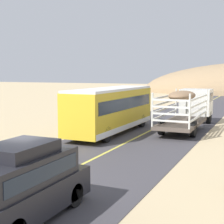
{
  "coord_description": "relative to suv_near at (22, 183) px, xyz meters",
  "views": [
    {
      "loc": [
        7.63,
        -9.0,
        4.26
      ],
      "look_at": [
        0.0,
        7.69,
        2.14
      ],
      "focal_mm": 53.77,
      "sensor_mm": 36.0,
      "label": 1
    }
  ],
  "objects": [
    {
      "name": "bus",
      "position": [
        -3.66,
        14.22,
        0.6
      ],
      "size": [
        2.54,
        10.0,
        3.21
      ],
      "color": "gold",
      "rests_on": "road_surface"
    },
    {
      "name": "road_centre_line",
      "position": [
        -1.41,
        1.62,
        -1.13
      ],
      "size": [
        0.16,
        117.6,
        0.0
      ],
      "primitive_type": "cube",
      "color": "#D8CC4C",
      "rests_on": "road_surface"
    },
    {
      "name": "suv_near",
      "position": [
        0.0,
        0.0,
        0.0
      ],
      "size": [
        1.9,
        4.62,
        2.29
      ],
      "color": "black",
      "rests_on": "road_surface"
    },
    {
      "name": "ground_plane",
      "position": [
        -1.41,
        1.62,
        -1.15
      ],
      "size": [
        240.0,
        240.0,
        0.0
      ],
      "primitive_type": "plane",
      "color": "#CCB284"
    },
    {
      "name": "road_surface",
      "position": [
        -1.41,
        1.62,
        -1.14
      ],
      "size": [
        8.0,
        120.0,
        0.02
      ],
      "primitive_type": "cube",
      "color": "#423F44",
      "rests_on": "ground"
    },
    {
      "name": "livestock_truck",
      "position": [
        0.9,
        19.45,
        0.64
      ],
      "size": [
        2.53,
        9.7,
        3.02
      ],
      "color": "silver",
      "rests_on": "road_surface"
    }
  ]
}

